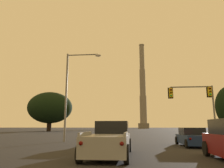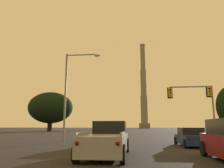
% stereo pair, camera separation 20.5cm
% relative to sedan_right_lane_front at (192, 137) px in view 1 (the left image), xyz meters
% --- Properties ---
extents(sedan_right_lane_front, '(2.01, 4.72, 1.43)m').
position_rel_sedan_right_lane_front_xyz_m(sedan_right_lane_front, '(0.00, 0.00, 0.00)').
color(sedan_right_lane_front, navy).
rests_on(sedan_right_lane_front, ground_plane).
extents(pickup_truck_left_lane_second, '(2.22, 5.52, 1.82)m').
position_rel_sedan_right_lane_front_xyz_m(pickup_truck_left_lane_second, '(-5.89, -6.36, 0.14)').
color(pickup_truck_left_lane_second, gray).
rests_on(pickup_truck_left_lane_second, ground_plane).
extents(sedan_left_lane_front, '(2.10, 4.75, 1.43)m').
position_rel_sedan_right_lane_front_xyz_m(sedan_left_lane_front, '(-6.50, 0.27, 0.00)').
color(sedan_left_lane_front, silver).
rests_on(sedan_left_lane_front, ground_plane).
extents(traffic_light_overhead_right, '(4.99, 0.50, 5.96)m').
position_rel_sedan_right_lane_front_xyz_m(traffic_light_overhead_right, '(2.54, 6.48, 3.88)').
color(traffic_light_overhead_right, slate).
rests_on(traffic_light_overhead_right, ground_plane).
extents(street_lamp, '(3.76, 0.36, 9.24)m').
position_rel_sedan_right_lane_front_xyz_m(street_lamp, '(-10.99, 3.79, 5.01)').
color(street_lamp, slate).
rests_on(street_lamp, ground_plane).
extents(smokestack, '(7.95, 7.95, 63.76)m').
position_rel_sedan_right_lane_front_xyz_m(smokestack, '(2.77, 143.12, 24.26)').
color(smokestack, slate).
rests_on(smokestack, ground_plane).
extents(treeline_right_mid, '(13.73, 12.36, 12.09)m').
position_rel_sedan_right_lane_front_xyz_m(treeline_right_mid, '(-30.37, 47.61, 6.58)').
color(treeline_right_mid, black).
rests_on(treeline_right_mid, ground_plane).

